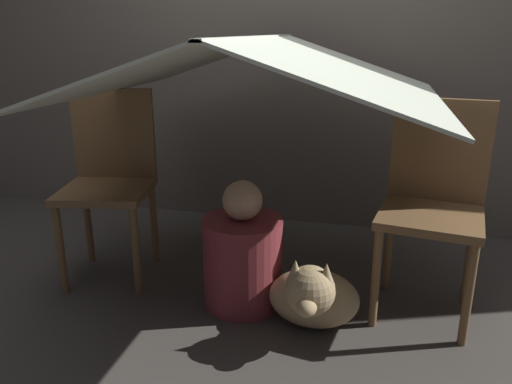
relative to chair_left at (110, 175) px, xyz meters
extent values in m
plane|color=#47423D|center=(0.77, -0.28, -0.52)|extent=(8.80, 8.80, 0.00)
cube|color=#6B6056|center=(0.77, 0.94, 0.73)|extent=(7.00, 0.05, 2.50)
cylinder|color=brown|center=(-0.13, -0.29, -0.30)|extent=(0.04, 0.04, 0.44)
cylinder|color=brown|center=(0.23, -0.22, -0.30)|extent=(0.04, 0.04, 0.44)
cylinder|color=brown|center=(-0.20, 0.07, -0.30)|extent=(0.04, 0.04, 0.44)
cylinder|color=brown|center=(0.16, 0.14, -0.30)|extent=(0.04, 0.04, 0.44)
cube|color=brown|center=(0.02, -0.08, -0.06)|extent=(0.49, 0.49, 0.04)
cube|color=brown|center=(-0.02, 0.11, 0.19)|extent=(0.41, 0.11, 0.45)
cylinder|color=brown|center=(1.32, -0.22, -0.30)|extent=(0.04, 0.04, 0.44)
cylinder|color=brown|center=(1.67, -0.28, -0.30)|extent=(0.04, 0.04, 0.44)
cylinder|color=brown|center=(1.38, 0.13, -0.30)|extent=(0.04, 0.04, 0.44)
cylinder|color=brown|center=(1.73, 0.07, -0.30)|extent=(0.04, 0.04, 0.44)
cube|color=brown|center=(1.53, -0.08, -0.06)|extent=(0.48, 0.48, 0.04)
cube|color=brown|center=(1.56, 0.11, 0.19)|extent=(0.41, 0.10, 0.45)
cube|color=silver|center=(0.39, -0.08, 0.54)|extent=(0.76, 1.43, 0.26)
cube|color=silver|center=(1.15, -0.08, 0.54)|extent=(0.76, 1.43, 0.26)
cube|color=silver|center=(0.77, -0.08, 0.66)|extent=(0.04, 1.43, 0.01)
cylinder|color=maroon|center=(0.73, -0.17, -0.31)|extent=(0.36, 0.36, 0.41)
sphere|color=#D6A884|center=(0.73, -0.17, -0.02)|extent=(0.18, 0.18, 0.18)
ellipsoid|color=tan|center=(1.07, -0.28, -0.39)|extent=(0.38, 0.24, 0.25)
sphere|color=tan|center=(1.07, -0.42, -0.28)|extent=(0.20, 0.20, 0.20)
ellipsoid|color=tan|center=(1.07, -0.51, -0.30)|extent=(0.08, 0.10, 0.07)
cone|color=tan|center=(1.01, -0.42, -0.20)|extent=(0.07, 0.07, 0.09)
cone|color=tan|center=(1.13, -0.42, -0.20)|extent=(0.07, 0.07, 0.09)
camera|label=1|loc=(1.28, -2.15, 0.69)|focal=35.00mm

